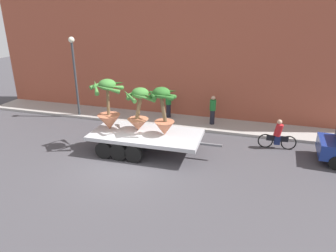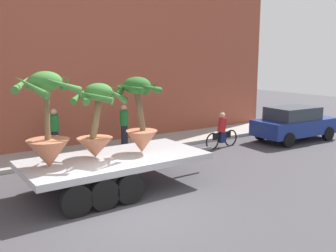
{
  "view_description": "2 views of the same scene",
  "coord_description": "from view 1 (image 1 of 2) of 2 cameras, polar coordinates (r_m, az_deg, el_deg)",
  "views": [
    {
      "loc": [
        5.31,
        -10.88,
        6.5
      ],
      "look_at": [
        1.48,
        1.88,
        1.38
      ],
      "focal_mm": 32.66,
      "sensor_mm": 36.0,
      "label": 1
    },
    {
      "loc": [
        -4.1,
        -7.9,
        3.8
      ],
      "look_at": [
        2.23,
        1.65,
        1.71
      ],
      "focal_mm": 40.32,
      "sensor_mm": 36.0,
      "label": 2
    }
  ],
  "objects": [
    {
      "name": "ground_plane",
      "position": [
        13.74,
        -8.27,
        -7.46
      ],
      "size": [
        60.0,
        60.0,
        0.0
      ],
      "primitive_type": "plane",
      "color": "#423F44"
    },
    {
      "name": "sidewalk",
      "position": [
        18.91,
        -0.63,
        1.15
      ],
      "size": [
        24.0,
        2.2,
        0.15
      ],
      "primitive_type": "cube",
      "color": "#A39E99",
      "rests_on": "ground"
    },
    {
      "name": "building_facade",
      "position": [
        19.53,
        0.85,
        14.79
      ],
      "size": [
        24.0,
        1.2,
        8.76
      ],
      "primitive_type": "cube",
      "color": "#9E4C38",
      "rests_on": "ground"
    },
    {
      "name": "flatbed_trailer",
      "position": [
        14.73,
        -4.94,
        -1.99
      ],
      "size": [
        6.25,
        2.66,
        0.98
      ],
      "color": "#B7BABF",
      "rests_on": "ground"
    },
    {
      "name": "potted_palm_rear",
      "position": [
        13.96,
        -0.89,
        2.62
      ],
      "size": [
        1.38,
        1.49,
        2.27
      ],
      "color": "#B26647",
      "rests_on": "flatbed_trailer"
    },
    {
      "name": "potted_palm_middle",
      "position": [
        14.59,
        -5.43,
        3.07
      ],
      "size": [
        1.74,
        1.7,
        2.12
      ],
      "color": "#C17251",
      "rests_on": "flatbed_trailer"
    },
    {
      "name": "potted_palm_front",
      "position": [
        14.93,
        -11.05,
        3.33
      ],
      "size": [
        1.71,
        1.72,
        2.48
      ],
      "color": "#B26647",
      "rests_on": "flatbed_trailer"
    },
    {
      "name": "cyclist",
      "position": [
        15.97,
        19.8,
        -1.72
      ],
      "size": [
        1.84,
        0.37,
        1.54
      ],
      "color": "black",
      "rests_on": "ground"
    },
    {
      "name": "pedestrian_near_gate",
      "position": [
        17.94,
        8.33,
        3.07
      ],
      "size": [
        0.36,
        0.36,
        1.71
      ],
      "color": "black",
      "rests_on": "sidewalk"
    },
    {
      "name": "pedestrian_far_left",
      "position": [
        18.89,
        0.09,
        4.22
      ],
      "size": [
        0.36,
        0.36,
        1.71
      ],
      "color": "black",
      "rests_on": "sidewalk"
    },
    {
      "name": "street_lamp",
      "position": [
        19.72,
        -17.09,
        10.57
      ],
      "size": [
        0.36,
        0.36,
        4.83
      ],
      "color": "#383D42",
      "rests_on": "sidewalk"
    }
  ]
}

